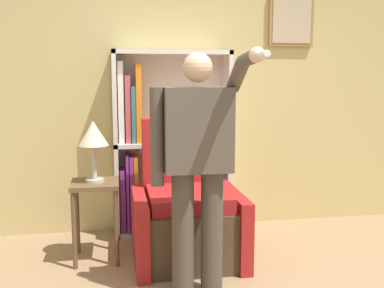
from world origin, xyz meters
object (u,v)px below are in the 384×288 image
at_px(person_standing, 198,160).
at_px(armchair, 186,214).
at_px(side_table, 95,199).
at_px(bookcase, 159,145).
at_px(table_lamp, 93,136).

bearing_deg(person_standing, armchair, 87.45).
distance_m(person_standing, side_table, 1.10).
bearing_deg(armchair, bookcase, 103.13).
height_order(bookcase, person_standing, bookcase).
bearing_deg(side_table, armchair, -5.73).
relative_size(armchair, table_lamp, 2.31).
bearing_deg(table_lamp, bookcase, 45.16).
relative_size(armchair, person_standing, 0.69).
relative_size(person_standing, side_table, 2.53).
xyz_separation_m(armchair, side_table, (-0.73, 0.07, 0.14)).
xyz_separation_m(bookcase, table_lamp, (-0.58, -0.58, 0.17)).
height_order(bookcase, table_lamp, bookcase).
height_order(person_standing, table_lamp, person_standing).
height_order(armchair, side_table, armchair).
distance_m(person_standing, table_lamp, 1.02).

